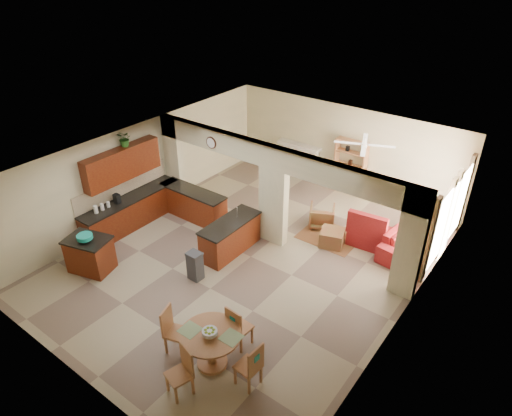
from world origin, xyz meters
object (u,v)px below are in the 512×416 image
Objects in this scene: kitchen_island at (90,254)px; sofa at (415,238)px; armchair at (322,216)px; dining_table at (211,344)px.

sofa is at bearing 26.83° from kitchen_island.
kitchen_island is at bearing 28.70° from armchair.
kitchen_island is 8.43m from sofa.
sofa reaches higher than armchair.
kitchen_island is at bearing 174.44° from dining_table.
kitchen_island is at bearing 139.17° from sofa.
kitchen_island is 0.50× the size of sofa.
kitchen_island is 4.44m from dining_table.
kitchen_island reaches higher than sofa.
dining_table is 6.40m from sofa.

